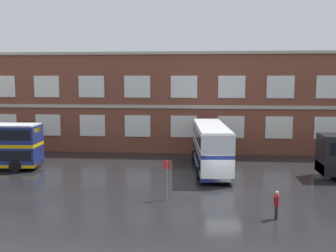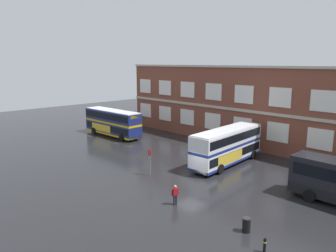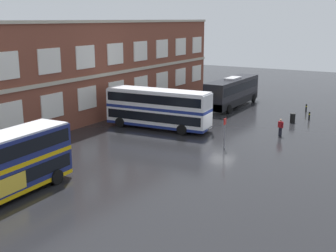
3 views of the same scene
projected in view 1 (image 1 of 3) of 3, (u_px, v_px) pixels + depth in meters
name	position (u px, v px, depth m)	size (l,w,h in m)	color
ground_plane	(222.00, 185.00, 29.11)	(120.00, 120.00, 0.00)	black
brick_terminal_building	(207.00, 103.00, 44.33)	(50.24, 8.19, 10.96)	brown
double_decker_middle	(211.00, 146.00, 33.71)	(3.47, 11.16, 4.07)	silver
waiting_passenger	(276.00, 204.00, 21.92)	(0.37, 0.63, 1.70)	black
bus_stand_flag	(167.00, 176.00, 25.34)	(0.44, 0.10, 2.70)	slate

